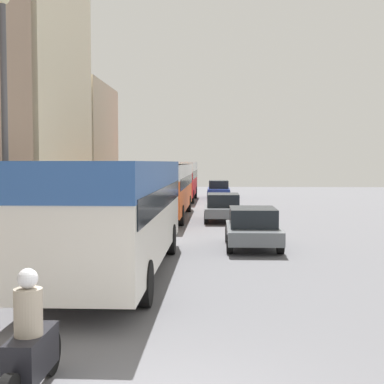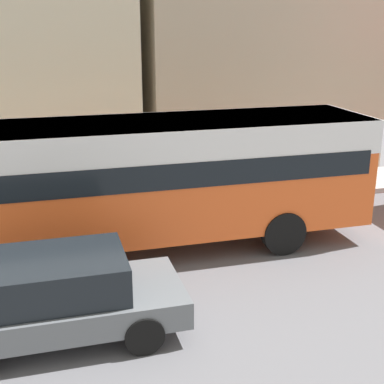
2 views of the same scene
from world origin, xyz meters
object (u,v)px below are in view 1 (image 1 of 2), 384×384
(bus_third_in_line, at_px, (180,176))
(car_crossing, at_px, (253,227))
(car_distant, at_px, (223,207))
(pedestrian_near_curb, at_px, (151,186))
(bus_lead, at_px, (118,201))
(bus_following, at_px, (165,183))
(car_far_curb, at_px, (219,189))
(motorcycle_behind_lead, at_px, (31,348))

(bus_third_in_line, bearing_deg, car_crossing, -79.76)
(car_distant, distance_m, pedestrian_near_curb, 18.07)
(bus_third_in_line, relative_size, pedestrian_near_curb, 5.23)
(bus_lead, distance_m, bus_following, 14.80)
(bus_following, xyz_separation_m, car_far_curb, (3.03, 16.87, -1.14))
(car_crossing, distance_m, pedestrian_near_curb, 26.63)
(bus_lead, bearing_deg, car_distant, 77.20)
(bus_lead, distance_m, motorcycle_behind_lead, 7.86)
(bus_following, xyz_separation_m, pedestrian_near_curb, (-2.69, 15.63, -0.84))
(bus_third_in_line, bearing_deg, pedestrian_near_curb, 135.27)
(bus_third_in_line, relative_size, car_far_curb, 2.04)
(bus_following, relative_size, motorcycle_behind_lead, 5.15)
(bus_following, height_order, car_crossing, bus_following)
(bus_third_in_line, bearing_deg, motorcycle_behind_lead, -89.19)
(car_distant, bearing_deg, car_far_curb, -89.54)
(bus_following, relative_size, car_distant, 2.76)
(pedestrian_near_curb, bearing_deg, car_crossing, -75.19)
(car_crossing, height_order, car_distant, car_crossing)
(motorcycle_behind_lead, bearing_deg, bus_third_in_line, 90.81)
(car_distant, height_order, pedestrian_near_curb, pedestrian_near_curb)
(bus_third_in_line, xyz_separation_m, motorcycle_behind_lead, (0.50, -35.58, -1.30))
(motorcycle_behind_lead, xyz_separation_m, car_distant, (2.73, 21.10, 0.06))
(car_far_curb, bearing_deg, car_distant, -89.54)
(bus_lead, bearing_deg, car_far_curb, 84.79)
(car_distant, bearing_deg, bus_third_in_line, -77.39)
(car_far_curb, bearing_deg, pedestrian_near_curb, -167.84)
(car_far_curb, bearing_deg, motorcycle_behind_lead, -93.76)
(bus_following, bearing_deg, bus_lead, -89.44)
(bus_following, relative_size, bus_third_in_line, 1.24)
(motorcycle_behind_lead, relative_size, pedestrian_near_curb, 1.26)
(bus_following, height_order, car_distant, bus_following)
(motorcycle_behind_lead, distance_m, car_far_curb, 39.50)
(bus_following, height_order, car_far_curb, bus_following)
(car_crossing, xyz_separation_m, car_distant, (-0.94, 8.66, -0.00))
(car_distant, relative_size, pedestrian_near_curb, 2.35)
(bus_lead, height_order, motorcycle_behind_lead, bus_lead)
(bus_lead, height_order, car_crossing, bus_lead)
(car_crossing, bearing_deg, bus_following, 112.17)
(bus_lead, xyz_separation_m, car_distant, (3.03, 13.35, -1.26))
(bus_third_in_line, height_order, car_crossing, bus_third_in_line)
(car_far_curb, bearing_deg, bus_third_in_line, -128.88)
(bus_lead, distance_m, car_distant, 13.75)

